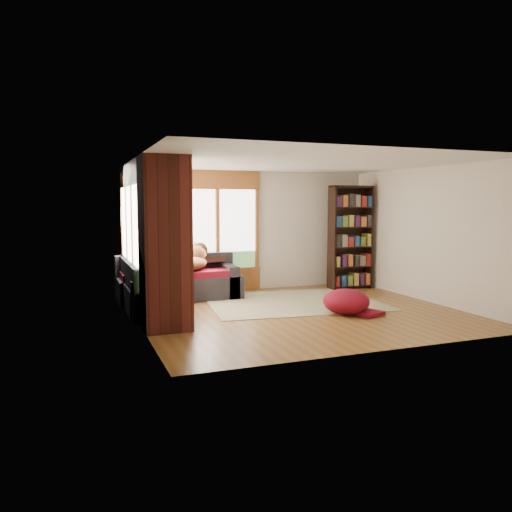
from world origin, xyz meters
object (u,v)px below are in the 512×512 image
object	(u,v)px
bookshelf	(350,237)
pouf	(346,301)
area_rug	(293,302)
dog_brindle	(169,268)
sectional_sofa	(170,286)
dog_tan	(192,261)
brick_chimney	(165,244)

from	to	relation	value
bookshelf	pouf	world-z (taller)	bookshelf
area_rug	dog_brindle	world-z (taller)	dog_brindle
dog_brindle	area_rug	bearing A→B (deg)	-125.28
sectional_sofa	dog_tan	world-z (taller)	dog_tan
pouf	dog_tan	size ratio (longest dim) A/B	0.84
pouf	dog_brindle	distance (m)	3.22
brick_chimney	bookshelf	bearing A→B (deg)	25.67
pouf	dog_brindle	xyz separation A→B (m)	(-2.75, 1.60, 0.51)
sectional_sofa	dog_tan	xyz separation A→B (m)	(0.47, 0.05, 0.47)
sectional_sofa	bookshelf	world-z (taller)	bookshelf
bookshelf	pouf	bearing A→B (deg)	-122.57
sectional_sofa	dog_tan	distance (m)	0.67
dog_tan	dog_brindle	xyz separation A→B (m)	(-0.58, -0.58, -0.04)
area_rug	dog_brindle	bearing A→B (deg)	171.59
area_rug	bookshelf	distance (m)	2.41
area_rug	pouf	world-z (taller)	pouf
sectional_sofa	dog_brindle	size ratio (longest dim) A/B	2.69
area_rug	bookshelf	xyz separation A→B (m)	(1.87, 1.01, 1.14)
area_rug	dog_tan	xyz separation A→B (m)	(-1.75, 0.93, 0.77)
bookshelf	brick_chimney	bearing A→B (deg)	-154.33
bookshelf	pouf	distance (m)	2.84
sectional_sofa	dog_brindle	world-z (taller)	dog_brindle
brick_chimney	area_rug	xyz separation A→B (m)	(2.67, 1.17, -1.29)
sectional_sofa	pouf	xyz separation A→B (m)	(2.65, -2.13, -0.07)
dog_brindle	dog_tan	bearing A→B (deg)	-71.61
brick_chimney	bookshelf	world-z (taller)	brick_chimney
sectional_sofa	pouf	size ratio (longest dim) A/B	2.74
pouf	dog_brindle	world-z (taller)	dog_brindle
bookshelf	dog_tan	world-z (taller)	bookshelf
bookshelf	area_rug	bearing A→B (deg)	-151.74
pouf	dog_brindle	size ratio (longest dim) A/B	0.98
brick_chimney	dog_tan	distance (m)	2.35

